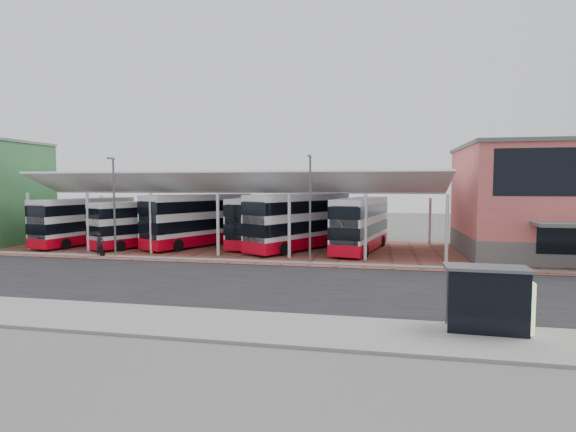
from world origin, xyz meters
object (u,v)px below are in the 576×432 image
object	(u,v)px
bus_2	(200,220)
bus_shelter	(495,293)
pedestrian	(100,244)
bus_5	(361,224)
bus_1	(145,224)
bus_4	(300,222)
bus_3	(264,222)
bus_0	(85,221)

from	to	relation	value
bus_2	bus_shelter	bearing A→B (deg)	-20.92
pedestrian	bus_5	bearing A→B (deg)	-48.62
bus_1	pedestrian	bearing A→B (deg)	-67.11
bus_4	bus_5	bearing A→B (deg)	31.12
bus_1	bus_3	size ratio (longest dim) A/B	0.89
bus_1	bus_4	distance (m)	14.88
bus_0	bus_5	distance (m)	26.83
bus_5	bus_0	bearing A→B (deg)	-166.54
bus_0	bus_4	size ratio (longest dim) A/B	0.94
pedestrian	bus_shelter	size ratio (longest dim) A/B	0.58
bus_2	bus_5	bearing A→B (deg)	24.40
bus_2	bus_5	size ratio (longest dim) A/B	1.03
bus_1	bus_2	world-z (taller)	bus_2
bus_1	bus_5	size ratio (longest dim) A/B	0.88
bus_4	bus_5	size ratio (longest dim) A/B	1.03
bus_0	bus_5	bearing A→B (deg)	13.56
bus_3	bus_4	size ratio (longest dim) A/B	0.96
bus_1	bus_4	world-z (taller)	bus_4
bus_5	bus_shelter	size ratio (longest dim) A/B	3.55
bus_5	bus_4	bearing A→B (deg)	-166.20
bus_3	bus_5	xyz separation A→B (m)	(9.33, -1.60, 0.03)
bus_0	bus_1	xyz separation A→B (m)	(6.49, -0.15, -0.11)
bus_3	bus_5	size ratio (longest dim) A/B	0.99
bus_2	bus_1	bearing A→B (deg)	-139.94
bus_1	bus_5	distance (m)	20.35
pedestrian	bus_shelter	bearing A→B (deg)	-96.49
bus_3	bus_5	bearing A→B (deg)	0.21
bus_3	bus_5	distance (m)	9.47
bus_4	bus_shelter	xyz separation A→B (m)	(11.39, -21.71, -0.80)
bus_2	pedestrian	world-z (taller)	bus_2
bus_2	bus_3	world-z (taller)	bus_2
bus_2	bus_4	distance (m)	9.87
bus_0	bus_shelter	distance (m)	38.89
bus_1	bus_2	xyz separation A→B (m)	(4.99, 1.31, 0.32)
bus_0	bus_shelter	bearing A→B (deg)	-21.12
bus_5	pedestrian	world-z (taller)	bus_5
bus_3	bus_1	bearing A→B (deg)	-156.39
bus_0	bus_5	world-z (taller)	bus_5
bus_0	bus_1	size ratio (longest dim) A/B	1.09
bus_1	pedestrian	world-z (taller)	bus_1
bus_shelter	pedestrian	bearing A→B (deg)	153.51
bus_2	bus_4	xyz separation A→B (m)	(9.86, -0.46, 0.04)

